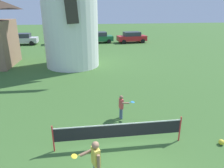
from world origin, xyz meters
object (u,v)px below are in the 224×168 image
at_px(parked_car_silver, 22,39).
at_px(parked_car_red, 132,37).
at_px(parked_car_green, 98,37).
at_px(player_far, 122,106).
at_px(stray_ball, 221,142).
at_px(tennis_net, 119,131).
at_px(parked_car_cream, 60,38).
at_px(player_near, 95,160).

xyz_separation_m(parked_car_silver, parked_car_red, (15.65, -0.33, 0.00)).
bearing_deg(parked_car_green, parked_car_red, -5.62).
xyz_separation_m(player_far, stray_ball, (3.59, -2.62, -0.58)).
distance_m(tennis_net, parked_car_green, 24.65).
xyz_separation_m(stray_ball, parked_car_cream, (-8.48, 24.83, 0.70)).
bearing_deg(stray_ball, tennis_net, 173.11).
distance_m(player_far, parked_car_red, 22.69).
bearing_deg(player_far, parked_car_cream, 102.43).
xyz_separation_m(player_near, player_far, (1.51, 3.87, -0.16)).
xyz_separation_m(parked_car_cream, parked_car_green, (5.45, 0.29, 0.00)).
xyz_separation_m(tennis_net, parked_car_silver, (-9.65, 24.48, 0.13)).
relative_size(parked_car_silver, parked_car_cream, 1.05).
height_order(tennis_net, parked_car_red, parked_car_red).
relative_size(stray_ball, parked_car_green, 0.05).
bearing_deg(player_near, parked_car_silver, 108.22).
relative_size(tennis_net, parked_car_green, 1.15).
bearing_deg(player_near, parked_car_green, 85.51).
bearing_deg(stray_ball, player_near, -166.27).
height_order(player_far, parked_car_cream, parked_car_cream).
relative_size(player_far, stray_ball, 5.46).
xyz_separation_m(tennis_net, stray_ball, (4.07, -0.49, -0.57)).
bearing_deg(parked_car_red, parked_car_silver, 178.78).
xyz_separation_m(parked_car_cream, parked_car_red, (10.40, -0.20, 0.00)).
height_order(tennis_net, stray_ball, tennis_net).
distance_m(parked_car_green, parked_car_red, 4.97).
xyz_separation_m(tennis_net, parked_car_red, (6.00, 24.14, 0.13)).
bearing_deg(player_near, parked_car_red, 74.82).
xyz_separation_m(tennis_net, player_near, (-1.03, -1.74, 0.16)).
relative_size(player_near, parked_car_red, 0.34).
xyz_separation_m(tennis_net, parked_car_cream, (-4.41, 24.34, 0.12)).
height_order(parked_car_silver, parked_car_red, same).
height_order(stray_ball, parked_car_silver, parked_car_silver).
bearing_deg(player_far, tennis_net, -102.88).
xyz_separation_m(parked_car_silver, parked_car_green, (10.70, 0.15, 0.00)).
bearing_deg(tennis_net, stray_ball, -6.89).
bearing_deg(tennis_net, parked_car_silver, 111.52).
relative_size(player_near, parked_car_silver, 0.36).
xyz_separation_m(tennis_net, player_far, (0.49, 2.13, 0.01)).
distance_m(tennis_net, parked_car_red, 24.88).
xyz_separation_m(player_near, parked_car_silver, (-8.63, 26.22, -0.04)).
bearing_deg(parked_car_red, parked_car_green, 174.38).
relative_size(parked_car_silver, parked_car_red, 0.96).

